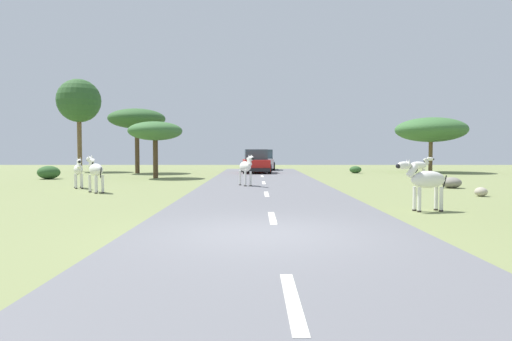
{
  "coord_description": "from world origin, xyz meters",
  "views": [
    {
      "loc": [
        -0.14,
        -8.83,
        1.68
      ],
      "look_at": [
        -0.18,
        12.31,
        0.75
      ],
      "focal_mm": 31.54,
      "sensor_mm": 36.0,
      "label": 1
    }
  ],
  "objects_px": {
    "tree_2": "(432,130)",
    "tree_5": "(138,119)",
    "zebra_4": "(420,166)",
    "rock_1": "(482,192)",
    "tree_1": "(156,131)",
    "bush_0": "(50,172)",
    "car_0": "(257,162)",
    "car_1": "(264,161)",
    "zebra_0": "(247,167)",
    "zebra_3": "(79,170)",
    "zebra_2": "(426,180)",
    "rock_0": "(452,183)",
    "tree_3": "(80,101)",
    "bush_2": "(356,170)",
    "zebra_1": "(96,170)"
  },
  "relations": [
    {
      "from": "tree_5",
      "to": "rock_0",
      "type": "xyz_separation_m",
      "value": [
        17.79,
        -13.65,
        -3.82
      ]
    },
    {
      "from": "zebra_1",
      "to": "bush_0",
      "type": "distance_m",
      "value": 10.57
    },
    {
      "from": "tree_3",
      "to": "zebra_4",
      "type": "bearing_deg",
      "value": -23.81
    },
    {
      "from": "zebra_3",
      "to": "bush_0",
      "type": "xyz_separation_m",
      "value": [
        -4.42,
        6.67,
        -0.44
      ]
    },
    {
      "from": "zebra_4",
      "to": "car_0",
      "type": "bearing_deg",
      "value": -126.41
    },
    {
      "from": "bush_0",
      "to": "tree_2",
      "type": "bearing_deg",
      "value": 17.84
    },
    {
      "from": "car_1",
      "to": "rock_0",
      "type": "bearing_deg",
      "value": -64.46
    },
    {
      "from": "zebra_0",
      "to": "car_1",
      "type": "relative_size",
      "value": 0.34
    },
    {
      "from": "bush_0",
      "to": "zebra_4",
      "type": "bearing_deg",
      "value": -2.06
    },
    {
      "from": "rock_0",
      "to": "rock_1",
      "type": "bearing_deg",
      "value": -97.99
    },
    {
      "from": "zebra_3",
      "to": "bush_2",
      "type": "distance_m",
      "value": 20.65
    },
    {
      "from": "zebra_4",
      "to": "car_0",
      "type": "height_order",
      "value": "car_0"
    },
    {
      "from": "tree_5",
      "to": "bush_2",
      "type": "xyz_separation_m",
      "value": [
        16.46,
        -0.1,
        -3.8
      ]
    },
    {
      "from": "zebra_3",
      "to": "tree_3",
      "type": "bearing_deg",
      "value": -93.76
    },
    {
      "from": "car_0",
      "to": "zebra_0",
      "type": "bearing_deg",
      "value": 84.1
    },
    {
      "from": "zebra_2",
      "to": "rock_0",
      "type": "bearing_deg",
      "value": -37.89
    },
    {
      "from": "tree_1",
      "to": "bush_0",
      "type": "height_order",
      "value": "tree_1"
    },
    {
      "from": "bush_0",
      "to": "rock_1",
      "type": "height_order",
      "value": "bush_0"
    },
    {
      "from": "car_0",
      "to": "zebra_3",
      "type": "bearing_deg",
      "value": 55.41
    },
    {
      "from": "zebra_1",
      "to": "zebra_3",
      "type": "height_order",
      "value": "zebra_1"
    },
    {
      "from": "zebra_4",
      "to": "tree_2",
      "type": "bearing_deg",
      "value": 157.17
    },
    {
      "from": "bush_0",
      "to": "zebra_2",
      "type": "bearing_deg",
      "value": -40.03
    },
    {
      "from": "car_0",
      "to": "rock_0",
      "type": "xyz_separation_m",
      "value": [
        8.84,
        -13.18,
        -0.6
      ]
    },
    {
      "from": "zebra_3",
      "to": "car_1",
      "type": "bearing_deg",
      "value": -139.75
    },
    {
      "from": "car_1",
      "to": "tree_5",
      "type": "height_order",
      "value": "tree_5"
    },
    {
      "from": "zebra_1",
      "to": "tree_1",
      "type": "height_order",
      "value": "tree_1"
    },
    {
      "from": "zebra_0",
      "to": "bush_0",
      "type": "xyz_separation_m",
      "value": [
        -11.9,
        5.86,
        -0.53
      ]
    },
    {
      "from": "tree_3",
      "to": "rock_1",
      "type": "bearing_deg",
      "value": -41.39
    },
    {
      "from": "bush_0",
      "to": "car_0",
      "type": "bearing_deg",
      "value": 28.33
    },
    {
      "from": "zebra_0",
      "to": "zebra_1",
      "type": "bearing_deg",
      "value": 2.38
    },
    {
      "from": "car_1",
      "to": "rock_0",
      "type": "distance_m",
      "value": 20.15
    },
    {
      "from": "zebra_4",
      "to": "rock_0",
      "type": "distance_m",
      "value": 5.8
    },
    {
      "from": "zebra_1",
      "to": "tree_2",
      "type": "height_order",
      "value": "tree_2"
    },
    {
      "from": "car_0",
      "to": "car_1",
      "type": "distance_m",
      "value": 5.24
    },
    {
      "from": "tree_3",
      "to": "rock_0",
      "type": "bearing_deg",
      "value": -35.03
    },
    {
      "from": "car_0",
      "to": "rock_1",
      "type": "xyz_separation_m",
      "value": [
        8.32,
        -16.89,
        -0.68
      ]
    },
    {
      "from": "zebra_1",
      "to": "zebra_0",
      "type": "bearing_deg",
      "value": -13.61
    },
    {
      "from": "zebra_4",
      "to": "bush_0",
      "type": "bearing_deg",
      "value": -90.32
    },
    {
      "from": "zebra_0",
      "to": "zebra_3",
      "type": "height_order",
      "value": "zebra_0"
    },
    {
      "from": "zebra_4",
      "to": "tree_2",
      "type": "distance_m",
      "value": 10.38
    },
    {
      "from": "rock_0",
      "to": "tree_1",
      "type": "bearing_deg",
      "value": 153.82
    },
    {
      "from": "zebra_3",
      "to": "car_0",
      "type": "height_order",
      "value": "car_0"
    },
    {
      "from": "zebra_4",
      "to": "tree_3",
      "type": "height_order",
      "value": "tree_3"
    },
    {
      "from": "zebra_2",
      "to": "tree_3",
      "type": "relative_size",
      "value": 0.2
    },
    {
      "from": "zebra_4",
      "to": "rock_1",
      "type": "bearing_deg",
      "value": -5.27
    },
    {
      "from": "tree_2",
      "to": "tree_5",
      "type": "xyz_separation_m",
      "value": [
        -22.62,
        -1.25,
        0.75
      ]
    },
    {
      "from": "car_1",
      "to": "car_0",
      "type": "bearing_deg",
      "value": -95.26
    },
    {
      "from": "zebra_2",
      "to": "zebra_4",
      "type": "height_order",
      "value": "zebra_2"
    },
    {
      "from": "tree_3",
      "to": "bush_0",
      "type": "height_order",
      "value": "tree_3"
    },
    {
      "from": "rock_0",
      "to": "tree_3",
      "type": "bearing_deg",
      "value": 144.97
    }
  ]
}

